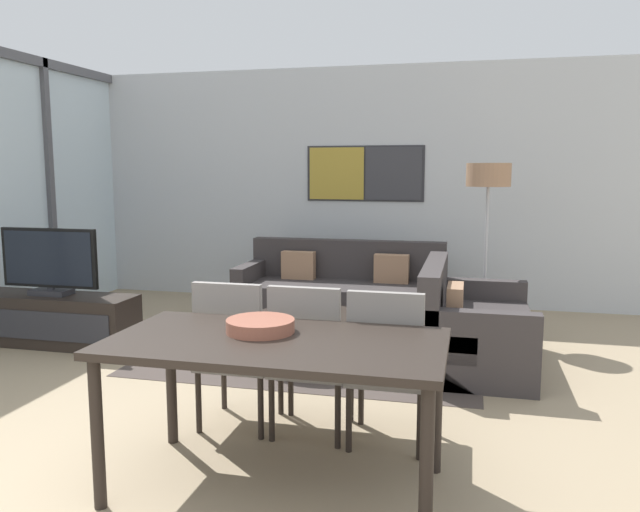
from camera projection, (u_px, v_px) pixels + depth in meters
name	position (u px, v px, depth m)	size (l,w,h in m)	color
wall_back	(346.00, 186.00, 7.50)	(7.25, 0.09, 2.80)	silver
area_rug	(310.00, 358.00, 5.32)	(2.85, 1.65, 0.01)	#473D38
tv_console	(53.00, 320.00, 5.72)	(1.57, 0.46, 0.46)	black
television	(49.00, 263.00, 5.65)	(0.96, 0.20, 0.61)	#2D2D33
sofa_main	(342.00, 296.00, 6.59)	(2.12, 0.87, 0.84)	#383333
sofa_side	(467.00, 332.00, 5.13)	(0.87, 1.46, 0.84)	#383333
coffee_table	(310.00, 328.00, 5.28)	(1.09, 1.09, 0.36)	black
dining_table	(276.00, 355.00, 3.06)	(1.65, 0.86, 0.78)	black
dining_chair_left	(235.00, 348.00, 3.82)	(0.46, 0.46, 0.94)	gray
dining_chair_centre	(309.00, 354.00, 3.70)	(0.46, 0.46, 0.94)	gray
dining_chair_right	(387.00, 361.00, 3.56)	(0.46, 0.46, 0.94)	gray
fruit_bowl	(260.00, 325.00, 3.18)	(0.35, 0.35, 0.07)	#995642
floor_lamp	(488.00, 185.00, 5.92)	(0.42, 0.42, 1.66)	#2D2D33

